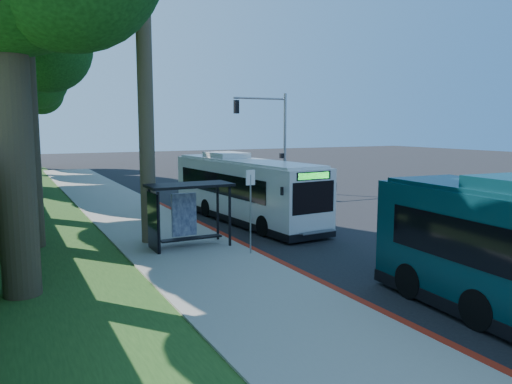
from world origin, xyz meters
TOP-DOWN VIEW (x-y plane):
  - ground at (0.00, 0.00)m, footprint 140.00×140.00m
  - sidewalk at (-7.30, 0.00)m, footprint 4.50×70.00m
  - red_curb at (-5.00, -4.00)m, footprint 0.25×30.00m
  - grass_verge at (-13.00, 5.00)m, footprint 8.00×70.00m
  - bus_shelter at (-7.26, -2.86)m, footprint 3.20×1.51m
  - stop_sign_pole at (-5.40, -5.00)m, footprint 0.35×0.06m
  - traffic_signal_pole at (3.78, 10.00)m, footprint 4.10×0.30m
  - tree_2 at (-11.89, 15.98)m, footprint 8.82×8.40m
  - tree_4 at (-11.40, 31.98)m, footprint 8.40×8.00m
  - tree_5 at (-10.41, 39.99)m, footprint 7.35×7.00m
  - white_bus at (-2.62, 1.43)m, footprint 3.25×11.38m
  - pickup at (1.46, 5.37)m, footprint 3.46×5.31m

SIDE VIEW (x-z plane):
  - ground at x=0.00m, z-range 0.00..0.00m
  - grass_verge at x=-13.00m, z-range 0.00..0.06m
  - sidewalk at x=-7.30m, z-range 0.00..0.12m
  - red_curb at x=-5.00m, z-range 0.00..0.13m
  - pickup at x=1.46m, z-range 0.00..1.36m
  - white_bus at x=-2.62m, z-range -0.04..3.31m
  - bus_shelter at x=-7.26m, z-range 0.53..3.08m
  - stop_sign_pole at x=-5.40m, z-range 0.50..3.67m
  - traffic_signal_pole at x=3.78m, z-range 0.92..7.92m
  - tree_5 at x=-10.41m, z-range 2.53..15.39m
  - tree_4 at x=-11.40m, z-range 2.66..16.80m
  - tree_2 at x=-11.89m, z-range 2.92..18.04m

